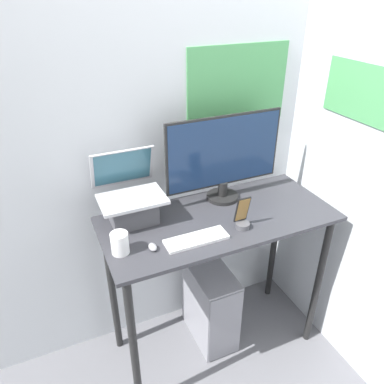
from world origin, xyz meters
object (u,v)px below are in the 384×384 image
object	(u,v)px
laptop	(132,203)
monitor	(224,158)
mouse	(153,247)
cell_phone	(242,219)
computer_tower	(210,305)
keyboard	(196,239)

from	to	relation	value
laptop	monitor	xyz separation A→B (m)	(0.51, 0.01, 0.14)
mouse	cell_phone	bearing A→B (deg)	-1.52
cell_phone	computer_tower	distance (m)	0.75
monitor	cell_phone	xyz separation A→B (m)	(-0.04, -0.29, -0.19)
laptop	computer_tower	distance (m)	0.87
laptop	cell_phone	xyz separation A→B (m)	(0.46, -0.27, -0.05)
cell_phone	monitor	bearing A→B (deg)	81.13
monitor	keyboard	world-z (taller)	monitor
laptop	keyboard	distance (m)	0.37
keyboard	computer_tower	bearing A→B (deg)	46.45
laptop	cell_phone	size ratio (longest dim) A/B	2.06
monitor	keyboard	size ratio (longest dim) A/B	2.16
monitor	cell_phone	world-z (taller)	monitor
monitor	computer_tower	xyz separation A→B (m)	(-0.11, -0.10, -0.91)
monitor	mouse	world-z (taller)	monitor
keyboard	mouse	xyz separation A→B (m)	(-0.20, 0.02, 0.00)
keyboard	mouse	size ratio (longest dim) A/B	5.28
laptop	keyboard	size ratio (longest dim) A/B	1.15
monitor	computer_tower	distance (m)	0.92
computer_tower	mouse	bearing A→B (deg)	-155.86
laptop	cell_phone	world-z (taller)	laptop
keyboard	mouse	world-z (taller)	mouse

